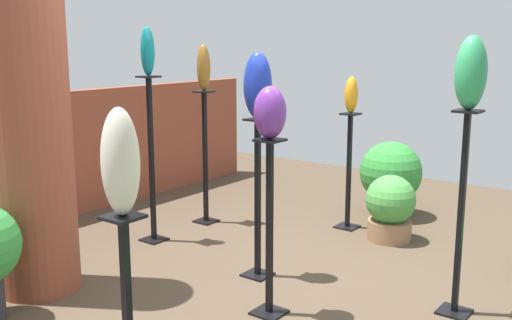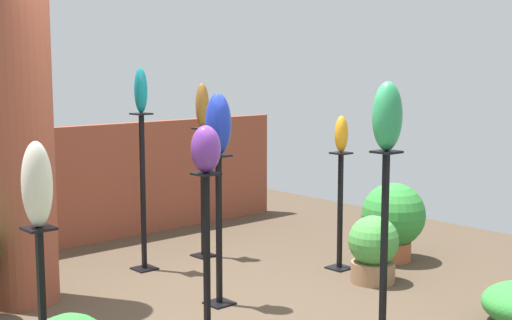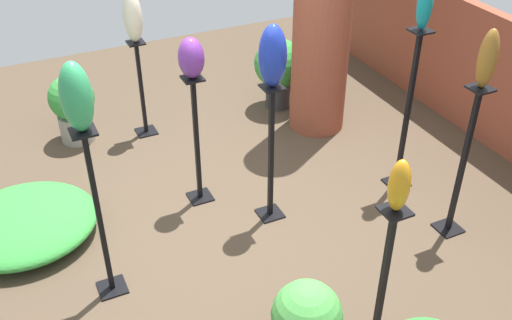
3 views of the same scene
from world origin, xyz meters
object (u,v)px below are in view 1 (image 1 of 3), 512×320
(pedestal_cobalt, at_px, (258,206))
(art_vase_bronze, at_px, (204,68))
(pedestal_amber, at_px, (349,176))
(pedestal_teal, at_px, (152,166))
(pedestal_violet, at_px, (269,236))
(brick_pillar, at_px, (29,115))
(pedestal_bronze, at_px, (205,163))
(art_vase_violet, at_px, (270,113))
(potted_plant_mid_right, at_px, (391,175))
(art_vase_cobalt, at_px, (258,85))
(art_vase_ivory, at_px, (120,162))
(pedestal_jade, at_px, (460,223))
(art_vase_teal, at_px, (148,51))
(art_vase_amber, at_px, (351,95))
(art_vase_jade, at_px, (471,73))
(potted_plant_back_center, at_px, (390,207))

(pedestal_cobalt, relative_size, art_vase_bronze, 2.78)
(pedestal_amber, relative_size, pedestal_teal, 0.75)
(pedestal_violet, bearing_deg, brick_pillar, 113.22)
(pedestal_amber, height_order, pedestal_bronze, pedestal_bronze)
(art_vase_violet, bearing_deg, brick_pillar, 113.22)
(pedestal_violet, bearing_deg, pedestal_bronze, 53.15)
(brick_pillar, height_order, potted_plant_mid_right, brick_pillar)
(art_vase_cobalt, bearing_deg, art_vase_ivory, -162.28)
(pedestal_bronze, bearing_deg, pedestal_jade, -101.08)
(art_vase_violet, bearing_deg, art_vase_teal, 71.51)
(art_vase_teal, bearing_deg, pedestal_cobalt, -94.26)
(art_vase_bronze, height_order, art_vase_violet, art_vase_bronze)
(pedestal_amber, bearing_deg, pedestal_bronze, 119.61)
(brick_pillar, bearing_deg, art_vase_amber, -22.25)
(art_vase_violet, relative_size, art_vase_cobalt, 0.68)
(art_vase_jade, height_order, art_vase_ivory, art_vase_jade)
(art_vase_bronze, relative_size, art_vase_ivory, 0.89)
(pedestal_violet, bearing_deg, pedestal_jade, -52.42)
(potted_plant_back_center, bearing_deg, art_vase_bronze, 109.34)
(brick_pillar, height_order, art_vase_bronze, brick_pillar)
(pedestal_bronze, height_order, art_vase_ivory, art_vase_ivory)
(art_vase_jade, xyz_separation_m, art_vase_cobalt, (-0.27, 1.42, -0.12))
(art_vase_teal, height_order, art_vase_ivory, art_vase_teal)
(pedestal_cobalt, bearing_deg, art_vase_teal, 85.74)
(pedestal_jade, xyz_separation_m, pedestal_cobalt, (-0.27, 1.42, -0.07))
(pedestal_teal, bearing_deg, potted_plant_back_center, -52.42)
(pedestal_violet, relative_size, art_vase_ivory, 2.38)
(art_vase_ivory, height_order, potted_plant_mid_right, art_vase_ivory)
(pedestal_amber, height_order, art_vase_ivory, art_vase_ivory)
(pedestal_jade, distance_m, pedestal_teal, 2.66)
(pedestal_teal, bearing_deg, pedestal_amber, -40.93)
(art_vase_bronze, distance_m, art_vase_ivory, 3.13)
(pedestal_bronze, bearing_deg, pedestal_violet, -126.85)
(pedestal_bronze, relative_size, art_vase_teal, 3.16)
(pedestal_cobalt, bearing_deg, pedestal_bronze, 57.34)
(art_vase_cobalt, distance_m, potted_plant_mid_right, 2.33)
(potted_plant_mid_right, bearing_deg, art_vase_amber, 166.47)
(pedestal_amber, bearing_deg, art_vase_jade, -129.61)
(art_vase_jade, relative_size, art_vase_cobalt, 0.94)
(pedestal_bronze, xyz_separation_m, art_vase_ivory, (-2.54, -1.80, 0.64))
(art_vase_violet, relative_size, art_vase_teal, 0.80)
(pedestal_jade, height_order, potted_plant_mid_right, pedestal_jade)
(pedestal_cobalt, bearing_deg, art_vase_violet, -136.33)
(art_vase_amber, relative_size, art_vase_violet, 1.03)
(art_vase_teal, bearing_deg, pedestal_amber, -40.93)
(pedestal_cobalt, relative_size, art_vase_teal, 2.95)
(brick_pillar, relative_size, pedestal_violet, 2.17)
(pedestal_teal, bearing_deg, pedestal_jade, -86.10)
(pedestal_amber, relative_size, art_vase_jade, 2.44)
(art_vase_amber, bearing_deg, art_vase_teal, 139.07)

